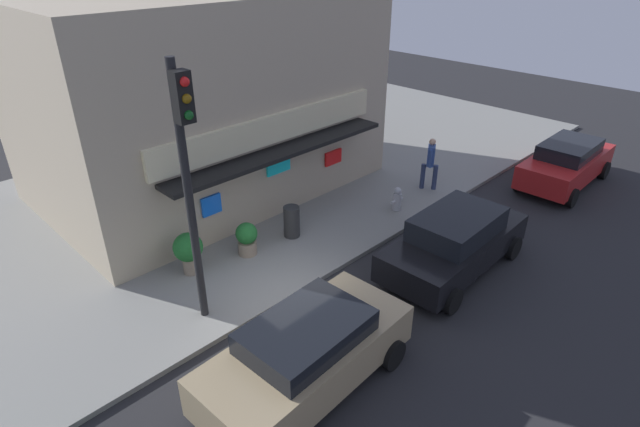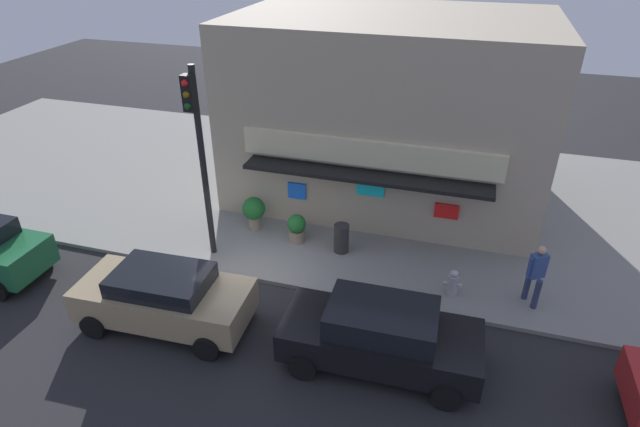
{
  "view_description": "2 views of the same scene",
  "coord_description": "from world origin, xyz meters",
  "px_view_note": "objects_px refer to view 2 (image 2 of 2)",
  "views": [
    {
      "loc": [
        -6.29,
        -7.4,
        7.65
      ],
      "look_at": [
        1.39,
        0.25,
        1.8
      ],
      "focal_mm": 28.31,
      "sensor_mm": 36.0,
      "label": 1
    },
    {
      "loc": [
        5.25,
        -10.92,
        9.17
      ],
      "look_at": [
        1.71,
        0.97,
        2.01
      ],
      "focal_mm": 29.07,
      "sensor_mm": 36.0,
      "label": 2
    }
  ],
  "objects_px": {
    "fire_hydrant": "(453,283)",
    "potted_plant_by_window": "(297,228)",
    "trash_can": "(341,238)",
    "potted_plant_by_doorway": "(254,210)",
    "parked_car_black": "(381,335)",
    "parked_car_tan": "(164,297)",
    "pedestrian": "(536,273)",
    "traffic_light": "(199,142)"
  },
  "relations": [
    {
      "from": "pedestrian",
      "to": "parked_car_black",
      "type": "height_order",
      "value": "pedestrian"
    },
    {
      "from": "parked_car_black",
      "to": "parked_car_tan",
      "type": "bearing_deg",
      "value": -177.97
    },
    {
      "from": "trash_can",
      "to": "parked_car_tan",
      "type": "bearing_deg",
      "value": -129.27
    },
    {
      "from": "fire_hydrant",
      "to": "trash_can",
      "type": "xyz_separation_m",
      "value": [
        -3.44,
        1.16,
        0.09
      ]
    },
    {
      "from": "traffic_light",
      "to": "fire_hydrant",
      "type": "bearing_deg",
      "value": 0.88
    },
    {
      "from": "fire_hydrant",
      "to": "pedestrian",
      "type": "height_order",
      "value": "pedestrian"
    },
    {
      "from": "traffic_light",
      "to": "parked_car_tan",
      "type": "height_order",
      "value": "traffic_light"
    },
    {
      "from": "trash_can",
      "to": "pedestrian",
      "type": "distance_m",
      "value": 5.57
    },
    {
      "from": "trash_can",
      "to": "pedestrian",
      "type": "xyz_separation_m",
      "value": [
        5.46,
        -0.97,
        0.53
      ]
    },
    {
      "from": "potted_plant_by_doorway",
      "to": "parked_car_black",
      "type": "xyz_separation_m",
      "value": [
        5.07,
        -4.57,
        0.02
      ]
    },
    {
      "from": "pedestrian",
      "to": "potted_plant_by_window",
      "type": "relative_size",
      "value": 1.94
    },
    {
      "from": "potted_plant_by_window",
      "to": "parked_car_black",
      "type": "distance_m",
      "value": 5.49
    },
    {
      "from": "fire_hydrant",
      "to": "parked_car_tan",
      "type": "relative_size",
      "value": 0.17
    },
    {
      "from": "trash_can",
      "to": "parked_car_black",
      "type": "distance_m",
      "value": 4.56
    },
    {
      "from": "fire_hydrant",
      "to": "potted_plant_by_window",
      "type": "distance_m",
      "value": 5.11
    },
    {
      "from": "parked_car_tan",
      "to": "parked_car_black",
      "type": "relative_size",
      "value": 0.97
    },
    {
      "from": "fire_hydrant",
      "to": "parked_car_black",
      "type": "height_order",
      "value": "parked_car_black"
    },
    {
      "from": "parked_car_black",
      "to": "potted_plant_by_window",
      "type": "bearing_deg",
      "value": 129.43
    },
    {
      "from": "fire_hydrant",
      "to": "trash_can",
      "type": "relative_size",
      "value": 0.83
    },
    {
      "from": "pedestrian",
      "to": "parked_car_tan",
      "type": "xyz_separation_m",
      "value": [
        -8.97,
        -3.32,
        -0.29
      ]
    },
    {
      "from": "traffic_light",
      "to": "pedestrian",
      "type": "relative_size",
      "value": 3.18
    },
    {
      "from": "fire_hydrant",
      "to": "parked_car_black",
      "type": "relative_size",
      "value": 0.17
    },
    {
      "from": "parked_car_tan",
      "to": "pedestrian",
      "type": "bearing_deg",
      "value": 20.32
    },
    {
      "from": "trash_can",
      "to": "parked_car_black",
      "type": "bearing_deg",
      "value": -64.11
    },
    {
      "from": "parked_car_tan",
      "to": "parked_car_black",
      "type": "height_order",
      "value": "parked_car_black"
    },
    {
      "from": "trash_can",
      "to": "pedestrian",
      "type": "relative_size",
      "value": 0.51
    },
    {
      "from": "potted_plant_by_doorway",
      "to": "potted_plant_by_window",
      "type": "distance_m",
      "value": 1.63
    },
    {
      "from": "traffic_light",
      "to": "fire_hydrant",
      "type": "height_order",
      "value": "traffic_light"
    },
    {
      "from": "fire_hydrant",
      "to": "potted_plant_by_window",
      "type": "relative_size",
      "value": 0.83
    },
    {
      "from": "fire_hydrant",
      "to": "pedestrian",
      "type": "xyz_separation_m",
      "value": [
        2.02,
        0.19,
        0.63
      ]
    },
    {
      "from": "pedestrian",
      "to": "parked_car_black",
      "type": "distance_m",
      "value": 4.69
    },
    {
      "from": "trash_can",
      "to": "potted_plant_by_window",
      "type": "height_order",
      "value": "potted_plant_by_window"
    },
    {
      "from": "parked_car_tan",
      "to": "parked_car_black",
      "type": "xyz_separation_m",
      "value": [
        5.49,
        0.19,
        0.01
      ]
    },
    {
      "from": "potted_plant_by_doorway",
      "to": "parked_car_tan",
      "type": "distance_m",
      "value": 4.78
    },
    {
      "from": "fire_hydrant",
      "to": "parked_car_tan",
      "type": "distance_m",
      "value": 7.62
    },
    {
      "from": "trash_can",
      "to": "potted_plant_by_doorway",
      "type": "bearing_deg",
      "value": 171.28
    },
    {
      "from": "pedestrian",
      "to": "parked_car_tan",
      "type": "relative_size",
      "value": 0.41
    },
    {
      "from": "traffic_light",
      "to": "trash_can",
      "type": "distance_m",
      "value": 5.11
    },
    {
      "from": "fire_hydrant",
      "to": "pedestrian",
      "type": "relative_size",
      "value": 0.43
    },
    {
      "from": "traffic_light",
      "to": "parked_car_black",
      "type": "relative_size",
      "value": 1.25
    },
    {
      "from": "fire_hydrant",
      "to": "potted_plant_by_doorway",
      "type": "relative_size",
      "value": 0.68
    },
    {
      "from": "pedestrian",
      "to": "traffic_light",
      "type": "bearing_deg",
      "value": -178.13
    }
  ]
}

